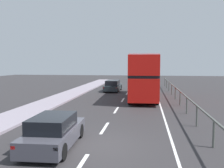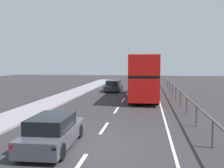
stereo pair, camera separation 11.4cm
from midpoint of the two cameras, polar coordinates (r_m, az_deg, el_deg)
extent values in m
cube|color=#2F2D2F|center=(11.16, -4.42, -13.89)|extent=(74.39, 120.00, 0.10)
cube|color=silver|center=(8.94, -7.97, -18.48)|extent=(0.16, 2.44, 0.01)
cube|color=silver|center=(13.72, -1.94, -10.07)|extent=(0.16, 2.44, 0.01)
cube|color=silver|center=(18.70, 0.81, -6.03)|extent=(0.16, 2.44, 0.01)
cube|color=silver|center=(23.77, 2.37, -3.69)|extent=(0.16, 2.44, 0.01)
cube|color=silver|center=(28.88, 3.38, -2.17)|extent=(0.16, 2.44, 0.01)
cube|color=silver|center=(34.00, 4.08, -1.11)|extent=(0.16, 2.44, 0.01)
cube|color=silver|center=(39.14, 4.60, -0.33)|extent=(0.16, 2.44, 0.01)
cube|color=silver|center=(19.67, 11.13, -5.58)|extent=(0.12, 46.00, 0.01)
cube|color=#4F534D|center=(19.66, 15.96, -2.27)|extent=(0.08, 42.00, 0.08)
cylinder|color=#4F534D|center=(11.31, 22.11, -10.66)|extent=(0.10, 0.10, 1.16)
cylinder|color=#4F534D|center=(14.64, 18.76, -7.06)|extent=(0.10, 0.10, 1.16)
cylinder|color=#4F534D|center=(18.03, 16.68, -4.79)|extent=(0.10, 0.10, 1.16)
cylinder|color=#4F534D|center=(21.45, 15.28, -3.23)|extent=(0.10, 0.10, 1.16)
cylinder|color=#4F534D|center=(24.90, 14.26, -2.11)|extent=(0.10, 0.10, 1.16)
cylinder|color=#4F534D|center=(28.36, 13.50, -1.26)|extent=(0.10, 0.10, 1.16)
cylinder|color=#4F534D|center=(31.83, 12.90, -0.59)|extent=(0.10, 0.10, 1.16)
cylinder|color=#4F534D|center=(35.30, 12.42, -0.05)|extent=(0.10, 0.10, 1.16)
cylinder|color=#4F534D|center=(38.78, 12.02, 0.38)|extent=(0.10, 0.10, 1.16)
cube|color=red|center=(24.90, 6.95, -0.27)|extent=(2.83, 10.72, 1.95)
cube|color=black|center=(24.83, 6.98, 2.25)|extent=(2.84, 10.30, 0.24)
cube|color=red|center=(24.81, 7.00, 4.44)|extent=(2.83, 10.72, 1.66)
cube|color=silver|center=(24.82, 7.02, 6.48)|extent=(2.78, 10.51, 0.10)
cube|color=black|center=(30.18, 6.84, 0.81)|extent=(2.27, 0.11, 1.36)
cube|color=yellow|center=(30.11, 6.89, 5.31)|extent=(1.51, 0.08, 0.28)
cylinder|color=black|center=(28.90, 4.55, -1.18)|extent=(0.31, 1.01, 1.00)
cylinder|color=black|center=(28.93, 9.15, -1.22)|extent=(0.31, 1.01, 1.00)
cylinder|color=black|center=(21.31, 3.92, -3.34)|extent=(0.31, 1.01, 1.00)
cylinder|color=black|center=(21.35, 10.16, -3.39)|extent=(0.31, 1.01, 1.00)
cube|color=#46454F|center=(10.94, -13.40, -11.41)|extent=(1.86, 4.26, 0.63)
cube|color=black|center=(10.60, -13.84, -8.62)|extent=(1.58, 2.36, 0.56)
cube|color=red|center=(9.37, -22.19, -13.42)|extent=(0.16, 0.07, 0.12)
cube|color=red|center=(8.79, -13.24, -14.41)|extent=(0.16, 0.07, 0.12)
cylinder|color=black|center=(12.51, -14.63, -10.20)|extent=(0.22, 0.65, 0.64)
cylinder|color=black|center=(12.07, -7.63, -10.64)|extent=(0.22, 0.65, 0.64)
cylinder|color=black|center=(10.05, -20.38, -14.12)|extent=(0.22, 0.65, 0.64)
cylinder|color=black|center=(9.50, -11.71, -15.04)|extent=(0.22, 0.65, 0.64)
cube|color=#212A2E|center=(31.13, 0.13, -0.76)|extent=(1.84, 4.57, 0.61)
cube|color=black|center=(30.86, 0.06, 0.32)|extent=(1.58, 2.53, 0.60)
cube|color=red|center=(29.07, -2.07, -0.86)|extent=(0.16, 0.06, 0.12)
cube|color=red|center=(28.81, 0.90, -0.91)|extent=(0.16, 0.06, 0.12)
cylinder|color=black|center=(32.81, -0.78, -0.76)|extent=(0.22, 0.65, 0.64)
cylinder|color=black|center=(32.57, 1.93, -0.81)|extent=(0.22, 0.65, 0.64)
cylinder|color=black|center=(29.76, -1.85, -1.34)|extent=(0.22, 0.65, 0.64)
cylinder|color=black|center=(29.50, 1.13, -1.40)|extent=(0.22, 0.65, 0.64)
camera|label=1|loc=(0.06, -90.19, -0.02)|focal=39.66mm
camera|label=2|loc=(0.06, 89.81, 0.02)|focal=39.66mm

